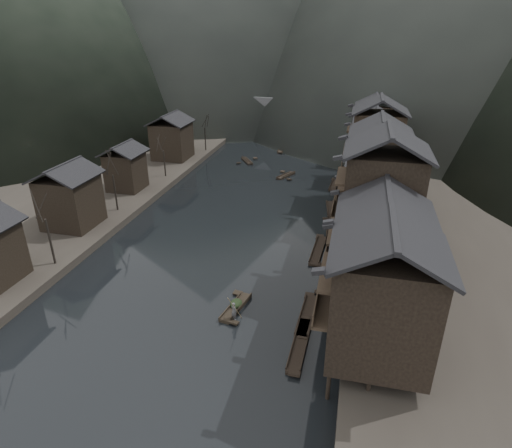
% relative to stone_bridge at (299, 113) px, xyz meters
% --- Properties ---
extents(water, '(300.00, 300.00, 0.00)m').
position_rel_stone_bridge_xyz_m(water, '(0.00, -72.00, -5.11)').
color(water, black).
rests_on(water, ground).
extents(right_bank, '(40.00, 200.00, 1.80)m').
position_rel_stone_bridge_xyz_m(right_bank, '(35.00, -32.00, -4.21)').
color(right_bank, '#2D2823').
rests_on(right_bank, ground).
extents(left_bank, '(40.00, 200.00, 1.20)m').
position_rel_stone_bridge_xyz_m(left_bank, '(-35.00, -32.00, -4.51)').
color(left_bank, '#2D2823').
rests_on(left_bank, ground).
extents(stilt_houses, '(9.00, 67.60, 16.58)m').
position_rel_stone_bridge_xyz_m(stilt_houses, '(17.28, -53.15, 3.76)').
color(stilt_houses, black).
rests_on(stilt_houses, ground).
extents(left_houses, '(8.10, 53.20, 8.73)m').
position_rel_stone_bridge_xyz_m(left_houses, '(-20.50, -51.88, 0.55)').
color(left_houses, black).
rests_on(left_houses, left_bank).
extents(bare_trees, '(3.80, 62.02, 7.61)m').
position_rel_stone_bridge_xyz_m(bare_trees, '(-17.00, -56.73, 1.37)').
color(bare_trees, black).
rests_on(bare_trees, left_bank).
extents(moored_sampans, '(3.08, 73.83, 0.47)m').
position_rel_stone_bridge_xyz_m(moored_sampans, '(11.96, -45.34, -4.91)').
color(moored_sampans, black).
rests_on(moored_sampans, water).
extents(midriver_boats, '(12.30, 35.04, 0.45)m').
position_rel_stone_bridge_xyz_m(midriver_boats, '(-1.67, -18.60, -4.91)').
color(midriver_boats, black).
rests_on(midriver_boats, water).
extents(stone_bridge, '(40.00, 6.00, 9.00)m').
position_rel_stone_bridge_xyz_m(stone_bridge, '(0.00, 0.00, 0.00)').
color(stone_bridge, '#4C4C4F').
rests_on(stone_bridge, ground).
extents(hero_sampan, '(2.02, 5.38, 0.44)m').
position_rel_stone_bridge_xyz_m(hero_sampan, '(4.73, -73.51, -4.91)').
color(hero_sampan, black).
rests_on(hero_sampan, water).
extents(cargo_heap, '(1.17, 1.53, 0.70)m').
position_rel_stone_bridge_xyz_m(cargo_heap, '(4.69, -73.27, -4.32)').
color(cargo_heap, black).
rests_on(cargo_heap, hero_sampan).
extents(boatman, '(0.80, 0.74, 1.83)m').
position_rel_stone_bridge_xyz_m(boatman, '(5.09, -75.33, -3.75)').
color(boatman, '#4D4D4F').
rests_on(boatman, hero_sampan).
extents(bamboo_pole, '(1.06, 1.70, 3.55)m').
position_rel_stone_bridge_xyz_m(bamboo_pole, '(5.29, -75.33, -1.06)').
color(bamboo_pole, '#8C7A51').
rests_on(bamboo_pole, boatman).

